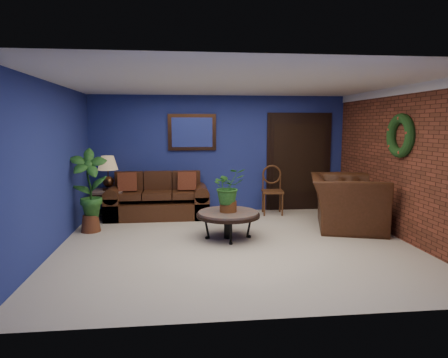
{
  "coord_description": "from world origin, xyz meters",
  "views": [
    {
      "loc": [
        -0.87,
        -6.08,
        1.86
      ],
      "look_at": [
        -0.13,
        0.55,
        0.97
      ],
      "focal_mm": 32.0,
      "sensor_mm": 36.0,
      "label": 1
    }
  ],
  "objects": [
    {
      "name": "coffee_table",
      "position": [
        -0.09,
        0.33,
        0.39
      ],
      "size": [
        1.05,
        1.05,
        0.45
      ],
      "rotation": [
        0.0,
        0.0,
        0.33
      ],
      "color": "#4F4A45",
      "rests_on": "ground"
    },
    {
      "name": "floor_plant",
      "position": [
        2.35,
        1.41,
        0.38
      ],
      "size": [
        0.38,
        0.33,
        0.75
      ],
      "color": "brown",
      "rests_on": "ground"
    },
    {
      "name": "wreath",
      "position": [
        2.69,
        0.05,
        1.7
      ],
      "size": [
        0.16,
        0.72,
        0.72
      ],
      "primitive_type": "torus",
      "rotation": [
        0.0,
        1.57,
        0.0
      ],
      "color": "black",
      "rests_on": "wall_right_brick"
    },
    {
      "name": "tall_plant",
      "position": [
        -2.45,
        1.02,
        0.8
      ],
      "size": [
        0.7,
        0.53,
        1.47
      ],
      "color": "brown",
      "rests_on": "ground"
    },
    {
      "name": "crown_molding",
      "position": [
        2.72,
        0.0,
        2.43
      ],
      "size": [
        0.03,
        5.0,
        0.14
      ],
      "primitive_type": "cube",
      "color": "white",
      "rests_on": "wall_right_brick"
    },
    {
      "name": "wall_right_brick",
      "position": [
        2.75,
        0.0,
        1.25
      ],
      "size": [
        0.04,
        5.0,
        2.5
      ],
      "primitive_type": "cube",
      "color": "brown",
      "rests_on": "ground"
    },
    {
      "name": "wall_mirror",
      "position": [
        -0.6,
        2.46,
        1.72
      ],
      "size": [
        1.02,
        0.06,
        0.77
      ],
      "primitive_type": "cube",
      "color": "#3F2414",
      "rests_on": "wall_back"
    },
    {
      "name": "coffee_plant",
      "position": [
        -0.09,
        0.33,
        0.85
      ],
      "size": [
        0.66,
        0.61,
        0.72
      ],
      "color": "brown",
      "rests_on": "coffee_table"
    },
    {
      "name": "armchair",
      "position": [
        2.15,
        0.77,
        0.48
      ],
      "size": [
        1.66,
        1.78,
        0.95
      ],
      "primitive_type": "imported",
      "rotation": [
        0.0,
        0.0,
        1.27
      ],
      "color": "#402012",
      "rests_on": "ground"
    },
    {
      "name": "side_chair",
      "position": [
        1.08,
        2.13,
        0.58
      ],
      "size": [
        0.49,
        0.49,
        1.03
      ],
      "rotation": [
        0.0,
        0.0,
        -0.12
      ],
      "color": "brown",
      "rests_on": "ground"
    },
    {
      "name": "floor",
      "position": [
        0.0,
        0.0,
        0.0
      ],
      "size": [
        5.5,
        5.5,
        0.0
      ],
      "primitive_type": "plane",
      "color": "beige",
      "rests_on": "ground"
    },
    {
      "name": "wall_back",
      "position": [
        0.0,
        2.5,
        1.25
      ],
      "size": [
        5.5,
        0.04,
        2.5
      ],
      "primitive_type": "cube",
      "color": "navy",
      "rests_on": "ground"
    },
    {
      "name": "end_table",
      "position": [
        -2.3,
        2.05,
        0.44
      ],
      "size": [
        0.63,
        0.63,
        0.58
      ],
      "color": "#4F4A45",
      "rests_on": "ground"
    },
    {
      "name": "ceiling",
      "position": [
        0.0,
        0.0,
        2.5
      ],
      "size": [
        5.5,
        5.0,
        0.02
      ],
      "primitive_type": "cube",
      "color": "silver",
      "rests_on": "wall_back"
    },
    {
      "name": "closet_door",
      "position": [
        1.75,
        2.47,
        1.05
      ],
      "size": [
        1.44,
        0.06,
        2.18
      ],
      "primitive_type": "cube",
      "color": "black",
      "rests_on": "wall_back"
    },
    {
      "name": "sofa",
      "position": [
        -1.32,
        2.08,
        0.3
      ],
      "size": [
        2.05,
        0.89,
        0.92
      ],
      "color": "#402012",
      "rests_on": "ground"
    },
    {
      "name": "table_lamp",
      "position": [
        -2.3,
        2.05,
        1.01
      ],
      "size": [
        0.4,
        0.4,
        0.66
      ],
      "color": "#3F2414",
      "rests_on": "end_table"
    },
    {
      "name": "wall_left",
      "position": [
        -2.75,
        0.0,
        1.25
      ],
      "size": [
        0.04,
        5.0,
        2.5
      ],
      "primitive_type": "cube",
      "color": "navy",
      "rests_on": "ground"
    }
  ]
}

